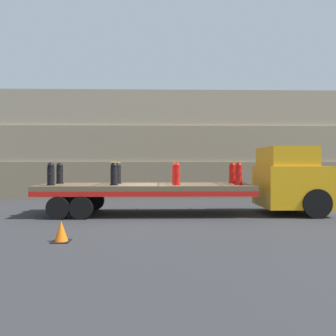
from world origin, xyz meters
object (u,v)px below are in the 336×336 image
at_px(fire_hydrant_red_far_2, 175,173).
at_px(fire_hydrant_red_far_3, 232,173).
at_px(flatbed_trailer, 135,190).
at_px(truck_cab, 293,180).
at_px(fire_hydrant_black_far_0, 60,173).
at_px(fire_hydrant_black_near_0, 51,174).
at_px(fire_hydrant_black_far_1, 118,173).
at_px(fire_hydrant_black_near_1, 114,174).
at_px(traffic_cone, 61,232).
at_px(fire_hydrant_red_near_3, 239,174).
at_px(fire_hydrant_red_near_2, 177,174).

relative_size(fire_hydrant_red_far_2, fire_hydrant_red_far_3, 1.00).
xyz_separation_m(flatbed_trailer, fire_hydrant_red_far_2, (1.71, 0.57, 0.66)).
height_order(flatbed_trailer, fire_hydrant_red_far_2, fire_hydrant_red_far_2).
distance_m(truck_cab, fire_hydrant_black_far_0, 9.94).
xyz_separation_m(fire_hydrant_black_near_0, fire_hydrant_red_far_3, (7.47, 1.14, 0.00)).
height_order(flatbed_trailer, fire_hydrant_red_far_3, fire_hydrant_red_far_3).
bearing_deg(fire_hydrant_black_far_1, truck_cab, -4.39).
bearing_deg(truck_cab, flatbed_trailer, 180.00).
xyz_separation_m(fire_hydrant_black_near_1, traffic_cone, (-0.81, -4.23, -1.41)).
bearing_deg(fire_hydrant_black_far_0, flatbed_trailer, -9.90).
distance_m(fire_hydrant_red_near_3, traffic_cone, 7.31).
bearing_deg(fire_hydrant_red_near_3, fire_hydrant_black_near_0, 180.00).
xyz_separation_m(flatbed_trailer, traffic_cone, (-1.60, -4.80, -0.75)).
bearing_deg(flatbed_trailer, fire_hydrant_black_far_0, 170.10).
xyz_separation_m(flatbed_trailer, fire_hydrant_black_far_0, (-3.27, 0.57, 0.66)).
relative_size(fire_hydrant_black_far_0, traffic_cone, 1.60).
bearing_deg(fire_hydrant_red_far_3, fire_hydrant_red_far_2, 180.00).
xyz_separation_m(fire_hydrant_black_far_0, traffic_cone, (1.68, -5.37, -1.41)).
xyz_separation_m(fire_hydrant_black_far_1, fire_hydrant_red_far_3, (4.98, 0.00, 0.00)).
bearing_deg(fire_hydrant_red_near_2, fire_hydrant_red_far_3, 24.65).
relative_size(flatbed_trailer, fire_hydrant_black_far_0, 9.57).
relative_size(fire_hydrant_black_near_0, fire_hydrant_black_near_1, 1.00).
distance_m(fire_hydrant_black_near_0, fire_hydrant_red_far_2, 5.11).
relative_size(truck_cab, fire_hydrant_black_far_0, 3.09).
height_order(truck_cab, fire_hydrant_red_near_3, truck_cab).
bearing_deg(fire_hydrant_red_near_3, fire_hydrant_red_far_3, 90.00).
bearing_deg(fire_hydrant_black_far_1, fire_hydrant_black_near_0, -155.35).
bearing_deg(truck_cab, fire_hydrant_black_near_1, -175.61).
height_order(fire_hydrant_black_near_1, fire_hydrant_red_near_3, same).
height_order(fire_hydrant_black_far_1, fire_hydrant_red_far_3, same).
bearing_deg(fire_hydrant_red_near_3, flatbed_trailer, 172.25).
height_order(fire_hydrant_black_near_0, fire_hydrant_red_far_3, same).
xyz_separation_m(fire_hydrant_black_near_0, fire_hydrant_black_far_0, (0.00, 1.14, 0.00)).
xyz_separation_m(fire_hydrant_black_near_0, fire_hydrant_black_far_1, (2.49, 1.14, 0.00)).
height_order(fire_hydrant_black_near_0, fire_hydrant_black_far_1, same).
bearing_deg(fire_hydrant_black_near_1, fire_hydrant_black_far_1, 90.00).
bearing_deg(fire_hydrant_black_far_1, fire_hydrant_black_far_0, 180.00).
xyz_separation_m(flatbed_trailer, fire_hydrant_black_far_1, (-0.78, 0.57, 0.66)).
relative_size(fire_hydrant_red_near_3, traffic_cone, 1.60).
bearing_deg(fire_hydrant_black_far_0, fire_hydrant_black_near_0, -90.00).
height_order(fire_hydrant_red_far_2, fire_hydrant_red_near_3, same).
bearing_deg(traffic_cone, fire_hydrant_black_far_1, 81.40).
distance_m(fire_hydrant_red_far_3, traffic_cone, 8.03).
relative_size(fire_hydrant_black_near_1, fire_hydrant_black_far_1, 1.00).
bearing_deg(fire_hydrant_red_near_2, fire_hydrant_red_far_2, 90.00).
distance_m(fire_hydrant_black_far_1, fire_hydrant_red_near_3, 5.11).
height_order(fire_hydrant_black_far_0, fire_hydrant_red_near_3, same).
bearing_deg(fire_hydrant_red_far_2, fire_hydrant_black_near_0, -167.08).
height_order(flatbed_trailer, fire_hydrant_black_far_1, fire_hydrant_black_far_1).
height_order(fire_hydrant_black_near_0, fire_hydrant_red_far_2, same).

